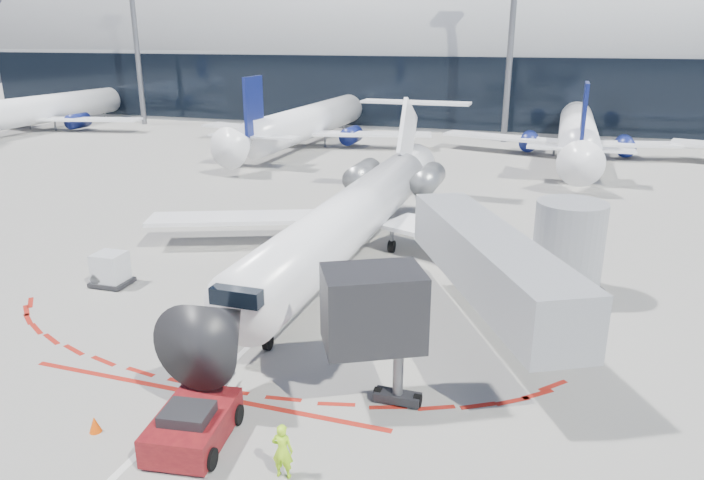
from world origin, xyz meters
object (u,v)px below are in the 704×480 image
(pushback_tug, at_px, (193,425))
(uld_container, at_px, (111,269))
(regional_jet, at_px, (356,212))
(ramp_worker, at_px, (282,451))

(pushback_tug, relative_size, uld_container, 2.87)
(uld_container, bearing_deg, pushback_tug, -44.71)
(regional_jet, xyz_separation_m, uld_container, (-10.45, -7.82, -1.82))
(regional_jet, relative_size, ramp_worker, 18.54)
(regional_jet, height_order, ramp_worker, regional_jet)
(ramp_worker, bearing_deg, regional_jet, -82.86)
(ramp_worker, distance_m, uld_container, 17.66)
(ramp_worker, bearing_deg, pushback_tug, -14.60)
(regional_jet, xyz_separation_m, ramp_worker, (3.71, -18.37, -1.80))
(uld_container, bearing_deg, ramp_worker, -38.93)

